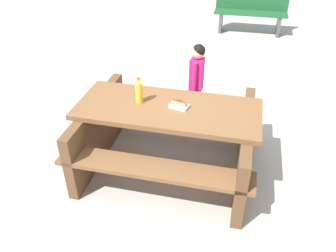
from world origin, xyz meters
TOP-DOWN VIEW (x-y plane):
  - ground_plane at (0.00, 0.00)m, footprint 30.00×30.00m
  - picnic_table at (0.00, 0.00)m, footprint 2.11×1.83m
  - soda_bottle at (-0.29, -0.05)m, footprint 0.07×0.07m
  - hotdog_tray at (0.10, 0.04)m, footprint 0.18×0.11m
  - child_in_coat at (-0.12, 0.93)m, footprint 0.18×0.26m
  - park_bench_near at (-0.61, 4.76)m, footprint 1.55×0.80m

SIDE VIEW (x-z plane):
  - ground_plane at x=0.00m, z-range 0.00..0.00m
  - picnic_table at x=0.00m, z-range 0.07..0.82m
  - park_bench_near at x=-0.61m, z-range 0.02..0.87m
  - child_in_coat at x=-0.12m, z-range 0.15..1.21m
  - hotdog_tray at x=0.10m, z-range 0.74..0.82m
  - soda_bottle at x=-0.29m, z-range 0.74..1.01m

